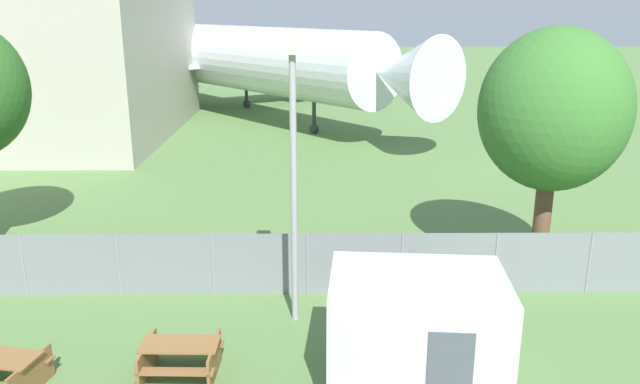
% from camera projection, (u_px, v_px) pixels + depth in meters
% --- Properties ---
extents(perimeter_fence, '(56.07, 0.07, 1.74)m').
position_uv_depth(perimeter_fence, '(213.00, 264.00, 16.77)').
color(perimeter_fence, gray).
rests_on(perimeter_fence, ground).
extents(airplane, '(28.54, 33.08, 12.74)m').
position_uv_depth(airplane, '(223.00, 57.00, 44.86)').
color(airplane, silver).
rests_on(airplane, ground).
extents(portable_cabin, '(3.66, 2.73, 2.45)m').
position_uv_depth(portable_cabin, '(416.00, 333.00, 12.52)').
color(portable_cabin, silver).
rests_on(portable_cabin, ground).
extents(picnic_bench_open_grass, '(1.66, 1.45, 0.76)m').
position_uv_depth(picnic_bench_open_grass, '(181.00, 356.00, 13.12)').
color(picnic_bench_open_grass, brown).
rests_on(picnic_bench_open_grass, ground).
extents(tree_near_hangar, '(4.09, 4.09, 7.06)m').
position_uv_depth(tree_near_hangar, '(554.00, 111.00, 17.06)').
color(tree_near_hangar, brown).
rests_on(tree_near_hangar, ground).
extents(light_mast, '(0.44, 0.44, 6.87)m').
position_uv_depth(light_mast, '(293.00, 153.00, 14.45)').
color(light_mast, '#99999E').
rests_on(light_mast, ground).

